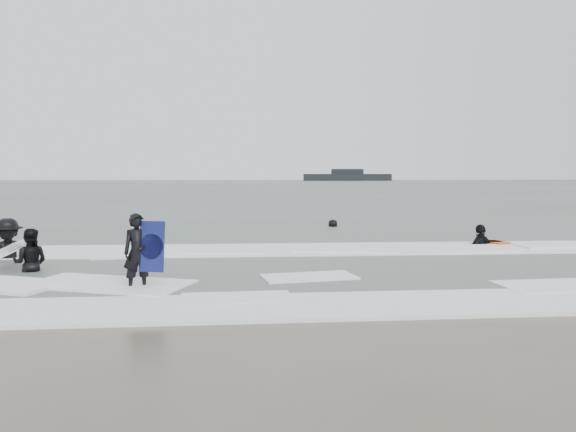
{
  "coord_description": "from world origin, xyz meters",
  "views": [
    {
      "loc": [
        -1.1,
        -9.68,
        2.24
      ],
      "look_at": [
        0.0,
        5.0,
        1.1
      ],
      "focal_mm": 35.0,
      "sensor_mm": 36.0,
      "label": 1
    }
  ],
  "objects": [
    {
      "name": "ground",
      "position": [
        0.0,
        0.0,
        0.0
      ],
      "size": [
        320.0,
        320.0,
        0.0
      ],
      "primitive_type": "plane",
      "color": "brown",
      "rests_on": "ground"
    },
    {
      "name": "sea",
      "position": [
        0.0,
        80.0,
        0.06
      ],
      "size": [
        320.0,
        320.0,
        0.0
      ],
      "primitive_type": "plane",
      "color": "#47544C",
      "rests_on": "ground"
    },
    {
      "name": "surfer_centre",
      "position": [
        -3.16,
        1.05,
        0.0
      ],
      "size": [
        0.64,
        0.54,
        1.49
      ],
      "primitive_type": "imported",
      "rotation": [
        0.0,
        0.0,
        0.39
      ],
      "color": "black",
      "rests_on": "ground"
    },
    {
      "name": "surfer_wading",
      "position": [
        -5.91,
        3.1,
        0.0
      ],
      "size": [
        0.8,
        0.65,
        1.56
      ],
      "primitive_type": "imported",
      "rotation": [
        0.0,
        0.0,
        3.22
      ],
      "color": "black",
      "rests_on": "ground"
    },
    {
      "name": "surfer_breaker",
      "position": [
        -7.1,
        4.83,
        0.0
      ],
      "size": [
        1.41,
        1.03,
        1.95
      ],
      "primitive_type": "imported",
      "rotation": [
        0.0,
        0.0,
        0.27
      ],
      "color": "black",
      "rests_on": "ground"
    },
    {
      "name": "surfer_right_near",
      "position": [
        6.0,
        6.71,
        0.0
      ],
      "size": [
        1.16,
        0.9,
        1.83
      ],
      "primitive_type": "imported",
      "rotation": [
        0.0,
        0.0,
        -2.66
      ],
      "color": "black",
      "rests_on": "ground"
    },
    {
      "name": "surfer_right_far",
      "position": [
        2.42,
        12.84,
        0.0
      ],
      "size": [
        0.82,
        0.63,
        1.49
      ],
      "primitive_type": "imported",
      "rotation": [
        0.0,
        0.0,
        -2.92
      ],
      "color": "black",
      "rests_on": "ground"
    },
    {
      "name": "surf_foam",
      "position": [
        0.0,
        3.7,
        0.04
      ],
      "size": [
        30.03,
        9.06,
        0.09
      ],
      "color": "white",
      "rests_on": "ground"
    },
    {
      "name": "bodyboards",
      "position": [
        -0.87,
        3.7,
        0.5
      ],
      "size": [
        13.71,
        6.68,
        1.25
      ],
      "color": "#10154C",
      "rests_on": "ground"
    },
    {
      "name": "vessel_horizon",
      "position": [
        26.83,
        143.59,
        1.22
      ],
      "size": [
        23.92,
        4.27,
        3.25
      ],
      "color": "black",
      "rests_on": "ground"
    }
  ]
}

